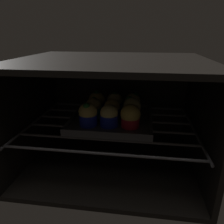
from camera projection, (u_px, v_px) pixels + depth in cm
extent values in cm
cube|color=black|center=(111.00, 160.00, 77.68)|extent=(59.00, 47.00, 1.50)
cube|color=black|center=(111.00, 61.00, 65.32)|extent=(59.00, 47.00, 1.50)
cube|color=black|center=(119.00, 96.00, 92.62)|extent=(59.00, 1.50, 34.00)
cube|color=black|center=(31.00, 111.00, 75.24)|extent=(1.50, 47.00, 34.00)
cube|color=black|center=(201.00, 120.00, 67.76)|extent=(1.50, 47.00, 34.00)
cylinder|color=#4C494C|center=(101.00, 153.00, 55.05)|extent=(54.00, 0.80, 0.80)
cylinder|color=#4C494C|center=(106.00, 140.00, 62.10)|extent=(54.00, 0.80, 0.80)
cylinder|color=#4C494C|center=(110.00, 129.00, 69.16)|extent=(54.00, 0.80, 0.80)
cylinder|color=#4C494C|center=(113.00, 120.00, 76.21)|extent=(54.00, 0.80, 0.80)
cylinder|color=#4C494C|center=(115.00, 113.00, 83.27)|extent=(54.00, 0.80, 0.80)
cylinder|color=#4C494C|center=(118.00, 106.00, 90.32)|extent=(54.00, 0.80, 0.80)
cylinder|color=#4C494C|center=(37.00, 120.00, 76.20)|extent=(0.80, 42.00, 0.80)
cylinder|color=#4C494C|center=(193.00, 129.00, 69.17)|extent=(0.80, 42.00, 0.80)
cube|color=#4C4C51|center=(112.00, 120.00, 74.04)|extent=(27.08, 27.08, 1.20)
cube|color=#4C4C51|center=(106.00, 133.00, 61.46)|extent=(27.08, 0.80, 1.00)
cube|color=#4C4C51|center=(117.00, 105.00, 85.85)|extent=(27.08, 0.80, 1.00)
cube|color=#4C4C51|center=(75.00, 115.00, 75.36)|extent=(0.80, 27.08, 1.00)
cube|color=#4C4C51|center=(150.00, 119.00, 71.94)|extent=(0.80, 27.08, 1.00)
cylinder|color=#1928B7|center=(88.00, 120.00, 67.50)|extent=(5.75, 5.75, 3.66)
sphere|color=#DBBC60|center=(88.00, 112.00, 66.57)|extent=(5.89, 5.89, 5.89)
sphere|color=#28702D|center=(86.00, 106.00, 64.75)|extent=(2.11, 2.11, 2.11)
cylinder|color=#1928B7|center=(108.00, 120.00, 67.08)|extent=(5.75, 5.75, 3.66)
sphere|color=#E0CC7A|center=(108.00, 113.00, 66.22)|extent=(5.59, 5.59, 5.59)
sphere|color=#1E6023|center=(109.00, 108.00, 65.97)|extent=(2.25, 2.25, 2.25)
cylinder|color=red|center=(130.00, 121.00, 66.33)|extent=(5.75, 5.75, 3.66)
sphere|color=gold|center=(131.00, 114.00, 65.48)|extent=(6.30, 6.30, 6.30)
sphere|color=#19511E|center=(131.00, 108.00, 64.46)|extent=(1.69, 1.69, 1.69)
cylinder|color=#0C8C84|center=(94.00, 112.00, 74.01)|extent=(5.75, 5.75, 3.66)
sphere|color=#DBBC60|center=(93.00, 106.00, 73.20)|extent=(5.48, 5.48, 5.48)
sphere|color=#28702D|center=(94.00, 99.00, 73.25)|extent=(1.76, 1.76, 1.76)
cylinder|color=#1928B7|center=(111.00, 113.00, 73.19)|extent=(5.75, 5.75, 3.66)
sphere|color=gold|center=(111.00, 107.00, 72.39)|extent=(5.53, 5.53, 5.53)
cylinder|color=red|center=(132.00, 114.00, 72.45)|extent=(5.75, 5.75, 3.66)
sphere|color=#E0CC7A|center=(132.00, 106.00, 71.50)|extent=(6.04, 6.04, 6.04)
sphere|color=#28702D|center=(129.00, 100.00, 71.47)|extent=(2.49, 2.49, 2.49)
cylinder|color=#1928B7|center=(97.00, 106.00, 80.02)|extent=(5.75, 5.75, 3.66)
sphere|color=gold|center=(97.00, 100.00, 79.20)|extent=(6.13, 6.13, 6.13)
sphere|color=#19511E|center=(96.00, 94.00, 78.37)|extent=(2.38, 2.38, 2.38)
cylinder|color=#1928B7|center=(114.00, 107.00, 79.62)|extent=(5.75, 5.75, 3.66)
sphere|color=#E0CC7A|center=(114.00, 100.00, 78.78)|extent=(5.81, 5.81, 5.81)
sphere|color=#19511E|center=(116.00, 95.00, 77.78)|extent=(2.09, 2.09, 2.09)
cylinder|color=#0C8C84|center=(132.00, 107.00, 78.82)|extent=(5.75, 5.75, 3.66)
sphere|color=#DBBC60|center=(133.00, 101.00, 77.94)|extent=(5.58, 5.58, 5.58)
sphere|color=#19511E|center=(135.00, 95.00, 77.17)|extent=(2.14, 2.14, 2.14)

